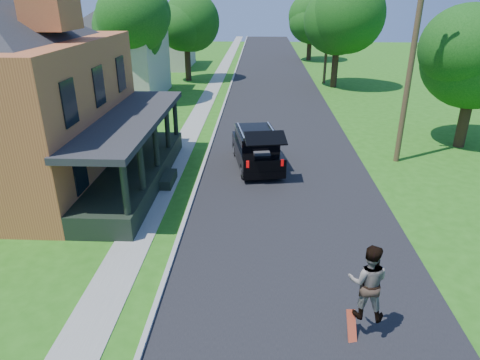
{
  "coord_description": "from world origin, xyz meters",
  "views": [
    {
      "loc": [
        -1.31,
        -11.53,
        7.89
      ],
      "look_at": [
        -1.98,
        3.0,
        1.57
      ],
      "focal_mm": 32.0,
      "sensor_mm": 36.0,
      "label": 1
    }
  ],
  "objects_px": {
    "tree_right_near": "(478,49)",
    "skateboarder": "(368,282)",
    "black_suv": "(257,149)",
    "utility_pole_near": "(412,55)"
  },
  "relations": [
    {
      "from": "skateboarder",
      "to": "tree_right_near",
      "type": "relative_size",
      "value": 0.24
    },
    {
      "from": "black_suv",
      "to": "utility_pole_near",
      "type": "relative_size",
      "value": 0.52
    },
    {
      "from": "black_suv",
      "to": "skateboarder",
      "type": "relative_size",
      "value": 2.69
    },
    {
      "from": "black_suv",
      "to": "tree_right_near",
      "type": "relative_size",
      "value": 0.65
    },
    {
      "from": "skateboarder",
      "to": "black_suv",
      "type": "bearing_deg",
      "value": -64.04
    },
    {
      "from": "skateboarder",
      "to": "utility_pole_near",
      "type": "bearing_deg",
      "value": -97.2
    },
    {
      "from": "skateboarder",
      "to": "tree_right_near",
      "type": "xyz_separation_m",
      "value": [
        8.59,
        15.0,
        3.72
      ]
    },
    {
      "from": "black_suv",
      "to": "skateboarder",
      "type": "bearing_deg",
      "value": -86.12
    },
    {
      "from": "black_suv",
      "to": "skateboarder",
      "type": "xyz_separation_m",
      "value": [
        2.76,
        -11.45,
        0.68
      ]
    },
    {
      "from": "tree_right_near",
      "to": "skateboarder",
      "type": "bearing_deg",
      "value": -119.79
    }
  ]
}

